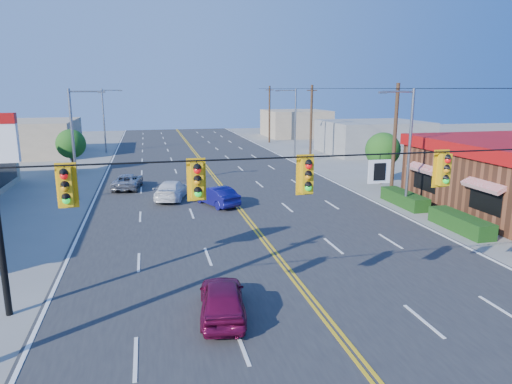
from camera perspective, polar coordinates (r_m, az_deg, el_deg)
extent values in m
plane|color=gray|center=(16.15, 10.05, -17.06)|extent=(160.00, 160.00, 0.00)
cube|color=#2D2D30|center=(34.22, -3.27, -0.67)|extent=(20.00, 120.00, 0.06)
cylinder|color=black|center=(14.17, 10.99, 4.51)|extent=(24.00, 0.05, 0.05)
cube|color=white|center=(14.79, 15.15, 2.48)|extent=(0.75, 0.04, 0.75)
cube|color=#D89E0C|center=(13.20, -22.66, 0.61)|extent=(0.55, 0.34, 1.25)
cube|color=#D89E0C|center=(13.09, -7.39, 1.41)|extent=(0.55, 0.34, 1.25)
cube|color=#D89E0C|center=(13.82, 6.35, 2.04)|extent=(0.55, 0.34, 1.25)
cube|color=#D89E0C|center=(16.01, 22.41, 2.62)|extent=(0.55, 0.34, 1.25)
cube|color=#194214|center=(31.15, 20.87, -2.06)|extent=(1.20, 9.00, 0.90)
cylinder|color=gray|center=(31.86, 18.63, 4.94)|extent=(0.20, 0.20, 8.00)
cylinder|color=gray|center=(31.04, 17.37, 11.89)|extent=(2.20, 0.12, 0.12)
cube|color=gray|center=(30.50, 15.55, 11.90)|extent=(0.50, 0.25, 0.15)
cylinder|color=gray|center=(53.63, 4.94, 8.49)|extent=(0.20, 0.20, 8.00)
cylinder|color=gray|center=(53.15, 3.86, 12.57)|extent=(2.20, 0.12, 0.12)
cube|color=gray|center=(52.83, 2.70, 12.53)|extent=(0.50, 0.25, 0.15)
cylinder|color=gray|center=(35.38, -21.86, 5.41)|extent=(0.20, 0.20, 8.00)
cylinder|color=gray|center=(35.01, -20.57, 11.70)|extent=(2.20, 0.12, 0.12)
cube|color=gray|center=(34.90, -18.74, 11.75)|extent=(0.50, 0.25, 0.15)
cylinder|color=gray|center=(61.12, -18.47, 8.41)|extent=(0.20, 0.20, 8.00)
cylinder|color=gray|center=(60.91, -17.67, 12.04)|extent=(2.20, 0.12, 0.12)
cube|color=gray|center=(60.84, -16.62, 12.06)|extent=(0.50, 0.25, 0.15)
cylinder|color=#47301E|center=(35.86, 16.93, 6.19)|extent=(0.28, 0.28, 8.40)
cylinder|color=#47301E|center=(52.13, 6.91, 8.54)|extent=(0.28, 0.28, 8.40)
cylinder|color=#47301E|center=(69.26, 1.69, 9.66)|extent=(0.28, 0.28, 8.40)
cylinder|color=#47301E|center=(40.38, 15.40, 2.44)|extent=(0.20, 0.20, 2.10)
sphere|color=#235B19|center=(40.09, 15.56, 5.10)|extent=(2.94, 2.94, 2.94)
cylinder|color=#47301E|center=(47.83, -21.95, 3.47)|extent=(0.20, 0.20, 2.00)
sphere|color=#235B19|center=(47.60, -22.13, 5.60)|extent=(2.80, 2.80, 2.80)
cube|color=gray|center=(59.95, 14.39, 6.67)|extent=(12.00, 10.00, 4.00)
cube|color=tan|center=(62.68, -26.60, 6.06)|extent=(11.00, 12.00, 4.20)
cube|color=tan|center=(78.99, 4.97, 8.55)|extent=(10.00, 10.00, 4.40)
imported|color=maroon|center=(16.64, -4.23, -13.33)|extent=(2.06, 4.08, 1.33)
imported|color=navy|center=(31.75, -5.00, -0.57)|extent=(2.95, 4.31, 1.35)
imported|color=white|center=(34.02, -10.47, 0.17)|extent=(3.08, 5.00, 1.35)
imported|color=#A09FA4|center=(38.41, -15.75, 1.23)|extent=(2.56, 4.59, 1.21)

